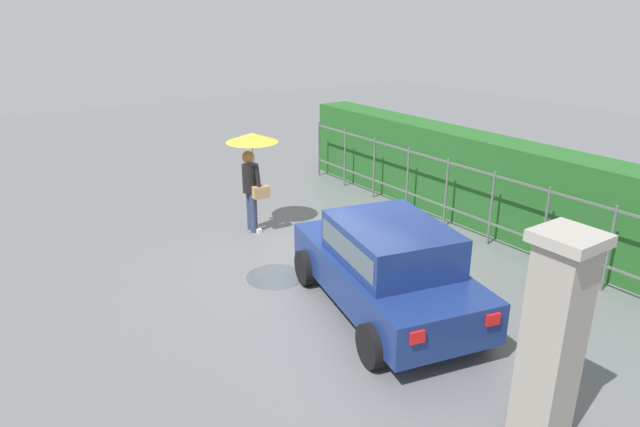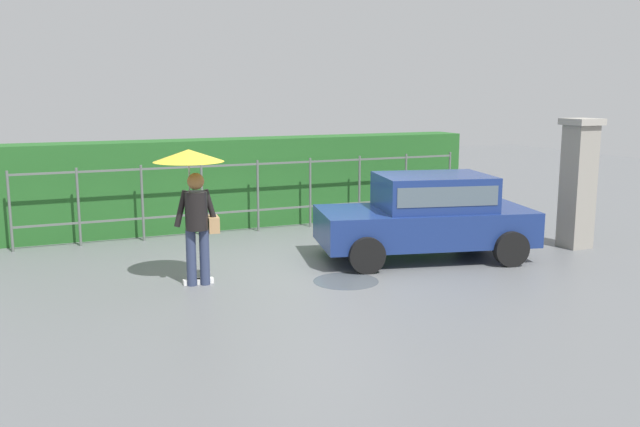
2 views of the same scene
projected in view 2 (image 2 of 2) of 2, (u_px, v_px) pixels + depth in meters
The scene contains 7 objects.
ground_plane at pixel (326, 265), 11.69m from camera, with size 40.00×40.00×0.00m, color slate.
car at pixel (428, 213), 12.07m from camera, with size 3.98×2.51×1.48m.
pedestrian at pixel (193, 184), 10.27m from camera, with size 1.05×1.05×2.06m.
gate_pillar at pixel (578, 182), 12.81m from camera, with size 0.60×0.60×2.42m.
fence_section at pixel (258, 192), 14.35m from camera, with size 9.54×0.05×1.50m.
hedge_row at pixel (246, 182), 15.06m from camera, with size 10.49×0.90×1.90m, color #235B23.
puddle_near at pixel (346, 281), 10.70m from camera, with size 1.02×1.02×0.00m, color #4C545B.
Camera 2 is at (-4.60, -10.38, 2.93)m, focal length 38.60 mm.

